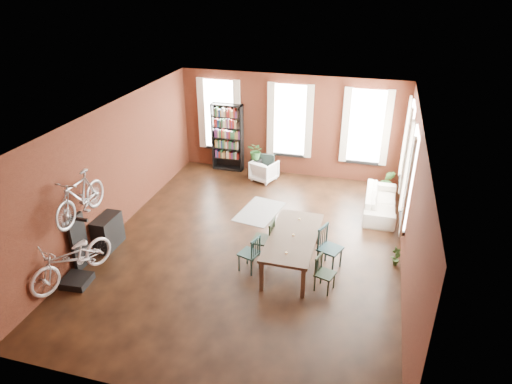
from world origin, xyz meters
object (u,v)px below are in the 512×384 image
(dining_chair_a, at_px, (249,253))
(bookshelf, at_px, (228,137))
(bike_trainer, at_px, (77,281))
(dining_chair_c, at_px, (325,274))
(console_table, at_px, (108,232))
(dining_table, at_px, (293,250))
(bicycle_floor, at_px, (68,240))
(white_armchair, at_px, (264,169))
(cream_sofa, at_px, (381,198))
(dining_chair_d, at_px, (330,249))
(dining_chair_b, at_px, (263,240))
(plant_stand, at_px, (255,169))

(dining_chair_a, xyz_separation_m, bookshelf, (-2.23, 5.22, 0.67))
(bike_trainer, bearing_deg, dining_chair_c, 13.33)
(bookshelf, relative_size, console_table, 2.75)
(dining_table, bearing_deg, bicycle_floor, -155.29)
(dining_chair_c, xyz_separation_m, bike_trainer, (-5.10, -1.21, -0.32))
(dining_chair_c, relative_size, white_armchair, 1.11)
(cream_sofa, bearing_deg, dining_chair_c, 164.95)
(bookshelf, xyz_separation_m, cream_sofa, (4.95, -1.70, -0.69))
(console_table, bearing_deg, bike_trainer, -85.51)
(dining_chair_d, bearing_deg, dining_chair_b, 112.74)
(dining_chair_a, xyz_separation_m, bicycle_floor, (-3.36, -1.50, 0.70))
(bicycle_floor, bearing_deg, dining_chair_d, 40.44)
(bike_trainer, bearing_deg, dining_chair_d, 21.53)
(bookshelf, bearing_deg, console_table, -103.83)
(plant_stand, bearing_deg, dining_table, -64.52)
(dining_chair_c, bearing_deg, console_table, 104.20)
(dining_chair_a, distance_m, console_table, 3.51)
(dining_table, xyz_separation_m, bike_trainer, (-4.28, -1.90, -0.31))
(dining_chair_d, height_order, bike_trainer, dining_chair_d)
(dining_chair_b, bearing_deg, cream_sofa, 142.50)
(dining_table, distance_m, bicycle_floor, 4.73)
(dining_chair_a, bearing_deg, bookshelf, -139.33)
(dining_chair_c, height_order, cream_sofa, cream_sofa)
(dining_chair_d, relative_size, bookshelf, 0.46)
(cream_sofa, relative_size, console_table, 2.60)
(bike_trainer, relative_size, bicycle_floor, 0.28)
(dining_chair_a, relative_size, white_armchair, 1.20)
(white_armchair, xyz_separation_m, console_table, (-2.65, -4.65, 0.04))
(console_table, distance_m, plant_stand, 5.28)
(bookshelf, bearing_deg, dining_table, -56.89)
(bookshelf, relative_size, bicycle_floor, 1.13)
(dining_chair_b, distance_m, bicycle_floor, 4.13)
(dining_chair_a, xyz_separation_m, console_table, (-3.51, 0.02, -0.03))
(bicycle_floor, bearing_deg, dining_chair_a, 42.46)
(bookshelf, height_order, white_armchair, bookshelf)
(dining_table, bearing_deg, bike_trainer, -155.88)
(dining_chair_c, bearing_deg, plant_stand, 47.04)
(console_table, bearing_deg, bookshelf, 76.17)
(dining_table, xyz_separation_m, plant_stand, (-2.06, 4.31, -0.07))
(dining_chair_d, bearing_deg, dining_chair_a, 129.24)
(dining_chair_d, height_order, console_table, dining_chair_d)
(bookshelf, relative_size, bike_trainer, 4.00)
(dining_chair_a, relative_size, dining_chair_d, 0.86)
(cream_sofa, relative_size, plant_stand, 3.31)
(dining_chair_d, distance_m, bookshelf, 6.13)
(cream_sofa, relative_size, bicycle_floor, 1.07)
(dining_chair_b, distance_m, bike_trainer, 4.11)
(cream_sofa, height_order, bike_trainer, cream_sofa)
(dining_chair_a, relative_size, console_table, 1.09)
(dining_chair_c, distance_m, console_table, 5.22)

